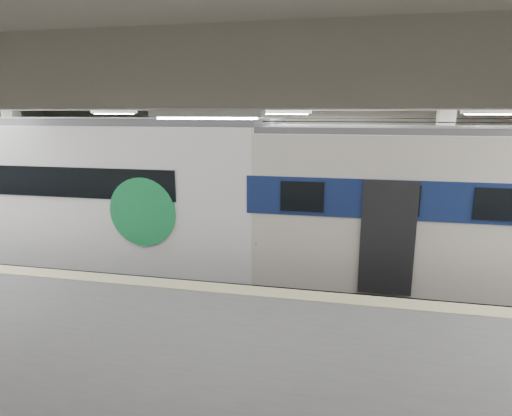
# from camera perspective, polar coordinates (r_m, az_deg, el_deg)

# --- Properties ---
(station_hall) EXTENTS (36.00, 24.00, 5.75)m
(station_hall) POSITION_cam_1_polar(r_m,az_deg,el_deg) (10.41, 1.06, 3.21)
(station_hall) COLOR black
(station_hall) RESTS_ON ground
(modern_emu) EXTENTS (14.98, 3.09, 4.78)m
(modern_emu) POSITION_cam_1_polar(r_m,az_deg,el_deg) (14.37, -20.99, 1.39)
(modern_emu) COLOR white
(modern_emu) RESTS_ON ground
(far_train) EXTENTS (14.79, 3.49, 4.66)m
(far_train) POSITION_cam_1_polar(r_m,az_deg,el_deg) (20.13, -17.90, 4.86)
(far_train) COLOR white
(far_train) RESTS_ON ground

